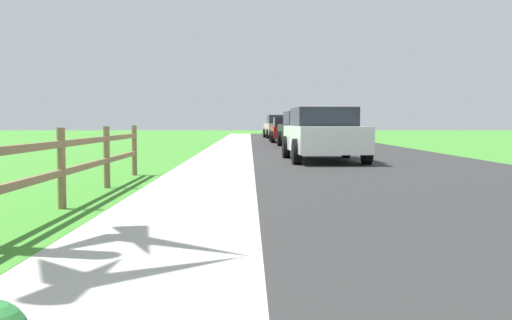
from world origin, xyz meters
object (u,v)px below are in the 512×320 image
Objects in this scene: parked_car_red at (288,130)px; parked_suv_white at (323,134)px; parked_car_black at (303,130)px; parked_car_beige at (280,127)px.

parked_suv_white is at bearing -90.15° from parked_car_red.
parked_car_black is 7.24m from parked_car_red.
parked_suv_white is 1.11× the size of parked_car_beige.
parked_car_beige is (-0.05, 8.87, 0.10)m from parked_car_red.
parked_car_black is 1.12× the size of parked_car_beige.
parked_car_red is at bearing 89.85° from parked_suv_white.
parked_suv_white is 1.00× the size of parked_car_red.
parked_car_black reaches higher than parked_car_red.
parked_suv_white is 1.00× the size of parked_car_black.
parked_car_beige is (-0.24, 16.11, -0.00)m from parked_car_black.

